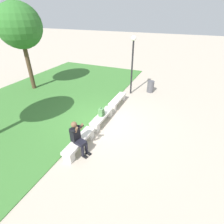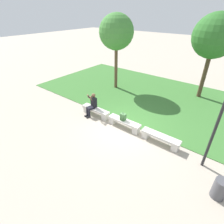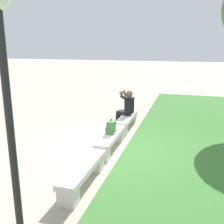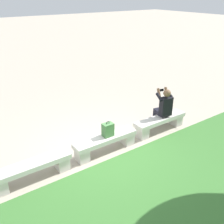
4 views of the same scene
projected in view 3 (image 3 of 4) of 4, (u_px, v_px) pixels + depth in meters
The scene contains 7 objects.
ground_plane at pixel (111, 150), 7.33m from camera, with size 80.00×80.00×0.00m, color #B2A593.
bench_main at pixel (127, 120), 9.10m from camera, with size 1.79×0.40×0.45m.
bench_near at pixel (111, 140), 7.25m from camera, with size 1.79×0.40×0.45m.
bench_mid at pixel (83, 172), 5.41m from camera, with size 1.79×0.40×0.45m.
person_photographer at pixel (126, 107), 9.17m from camera, with size 0.53×0.77×1.32m.
backpack at pixel (111, 127), 7.25m from camera, with size 0.28×0.24×0.43m.
lamp_post at pixel (6, 89), 3.19m from camera, with size 0.28×0.28×3.51m.
Camera 3 is at (6.54, 1.96, 2.86)m, focal length 42.00 mm.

